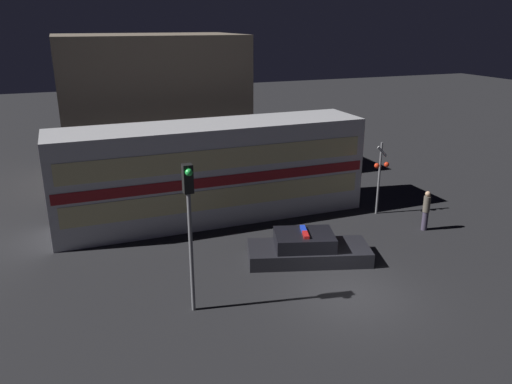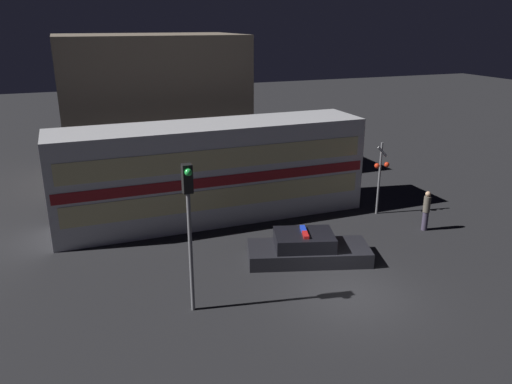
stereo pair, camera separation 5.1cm
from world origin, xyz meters
The scene contains 7 objects.
ground_plane centered at (0.00, 0.00, 0.00)m, with size 120.00×120.00×0.00m, color black.
train centered at (-2.41, 8.81, 2.30)m, with size 14.63×3.14×4.59m.
police_car centered at (-0.25, 2.94, 0.47)m, with size 5.15×3.24×1.28m.
pedestrian centered at (6.13, 3.74, 0.96)m, with size 0.31×0.31×1.86m.
crossing_signal_near centered at (5.26, 6.21, 2.15)m, with size 0.80×0.31×3.61m.
traffic_light_corner centered at (-5.40, 1.02, 3.52)m, with size 0.30×0.46×5.01m.
building_left centered at (-3.57, 17.51, 4.17)m, with size 10.60×6.82×8.33m.
Camera 2 is at (-8.63, -13.12, 9.07)m, focal length 35.00 mm.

